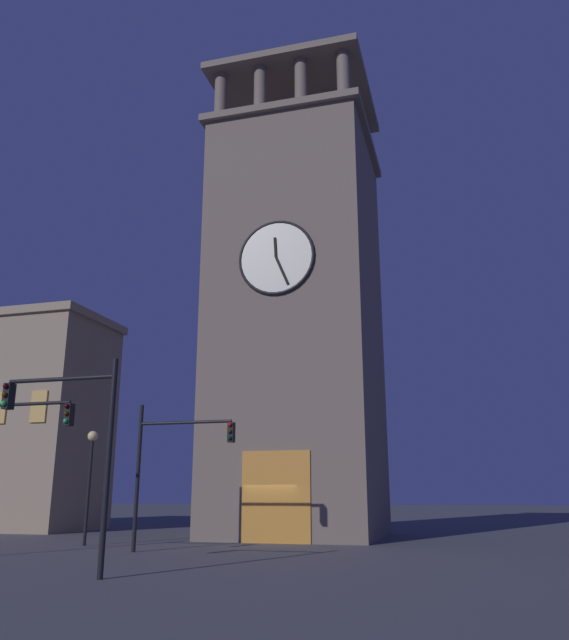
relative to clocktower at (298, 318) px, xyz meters
The scene contains 5 objects.
ground_plane 11.98m from the clocktower, 85.80° to the left, with size 200.00×200.00×0.00m, color #4C4C51.
clocktower is the anchor object (origin of this frame).
traffic_signal_mid 18.69m from the clocktower, 82.98° to the left, with size 3.60×0.41×5.75m.
traffic_signal_far 12.76m from the clocktower, 74.67° to the left, with size 4.00×0.41×5.52m.
street_lamp 13.32m from the clocktower, 45.39° to the left, with size 0.44×0.44×4.78m.
Camera 1 is at (-8.53, 28.74, 2.11)m, focal length 35.36 mm.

